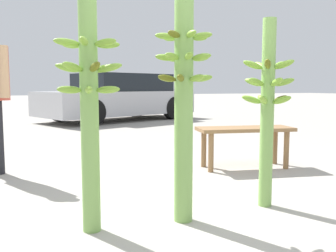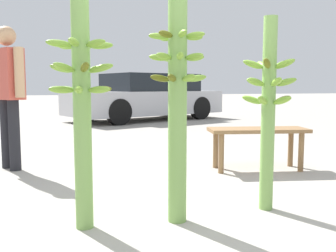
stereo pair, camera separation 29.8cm
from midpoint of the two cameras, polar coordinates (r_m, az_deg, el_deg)
ground_plane at (r=2.65m, az=1.19°, el=-14.60°), size 80.00×80.00×0.00m
banana_stalk_left at (r=2.44m, az=-15.39°, el=4.46°), size 0.43×0.43×1.66m
banana_stalk_center at (r=2.53m, az=-0.95°, el=4.98°), size 0.39×0.39×1.69m
banana_stalk_right at (r=2.93m, az=12.14°, el=2.97°), size 0.41×0.41×1.45m
market_bench at (r=4.34m, az=9.73°, el=-1.30°), size 1.15×0.62×0.47m
parked_car at (r=10.54m, az=-8.22°, el=4.31°), size 4.69×3.17×1.28m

